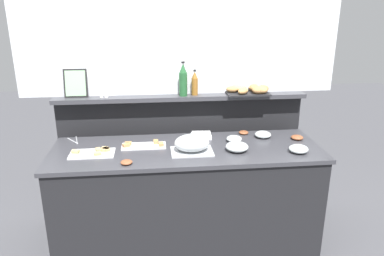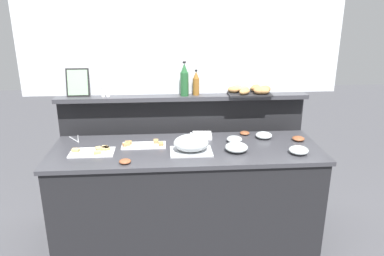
# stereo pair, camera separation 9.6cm
# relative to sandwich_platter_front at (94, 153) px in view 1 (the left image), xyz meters

# --- Properties ---
(ground_plane) EXTENTS (12.00, 12.00, 0.00)m
(ground_plane) POSITION_rel_sandwich_platter_front_xyz_m (0.75, 0.64, -0.95)
(ground_plane) COLOR #4C4C51
(buffet_counter) EXTENTS (2.26, 0.75, 0.94)m
(buffet_counter) POSITION_rel_sandwich_platter_front_xyz_m (0.75, 0.04, -0.48)
(buffet_counter) COLOR black
(buffet_counter) RESTS_ON ground_plane
(back_ledge_unit) EXTENTS (2.35, 0.22, 1.28)m
(back_ledge_unit) POSITION_rel_sandwich_platter_front_xyz_m (0.75, 0.60, -0.28)
(back_ledge_unit) COLOR black
(back_ledge_unit) RESTS_ON ground_plane
(upper_wall_panel) EXTENTS (2.95, 0.08, 1.32)m
(upper_wall_panel) POSITION_rel_sandwich_platter_front_xyz_m (0.75, 0.62, 0.99)
(upper_wall_panel) COLOR silver
(upper_wall_panel) RESTS_ON back_ledge_unit
(sandwich_platter_front) EXTENTS (0.35, 0.20, 0.04)m
(sandwich_platter_front) POSITION_rel_sandwich_platter_front_xyz_m (0.00, 0.00, 0.00)
(sandwich_platter_front) COLOR silver
(sandwich_platter_front) RESTS_ON buffet_counter
(sandwich_platter_side) EXTENTS (0.37, 0.16, 0.04)m
(sandwich_platter_side) POSITION_rel_sandwich_platter_front_xyz_m (0.39, 0.12, -0.00)
(sandwich_platter_side) COLOR white
(sandwich_platter_side) RESTS_ON buffet_counter
(serving_cloche) EXTENTS (0.34, 0.24, 0.17)m
(serving_cloche) POSITION_rel_sandwich_platter_front_xyz_m (0.79, -0.05, 0.06)
(serving_cloche) COLOR #B7BABF
(serving_cloche) RESTS_ON buffet_counter
(glass_bowl_large) EXTENTS (0.19, 0.19, 0.07)m
(glass_bowl_large) POSITION_rel_sandwich_platter_front_xyz_m (1.16, -0.06, 0.02)
(glass_bowl_large) COLOR silver
(glass_bowl_large) RESTS_ON buffet_counter
(glass_bowl_medium) EXTENTS (0.13, 0.13, 0.05)m
(glass_bowl_medium) POSITION_rel_sandwich_platter_front_xyz_m (1.18, 0.15, 0.01)
(glass_bowl_medium) COLOR silver
(glass_bowl_medium) RESTS_ON buffet_counter
(glass_bowl_small) EXTENTS (0.15, 0.15, 0.06)m
(glass_bowl_small) POSITION_rel_sandwich_platter_front_xyz_m (1.46, 0.23, 0.02)
(glass_bowl_small) COLOR silver
(glass_bowl_small) RESTS_ON buffet_counter
(glass_bowl_extra) EXTENTS (0.16, 0.16, 0.06)m
(glass_bowl_extra) POSITION_rel_sandwich_platter_front_xyz_m (1.65, -0.15, 0.02)
(glass_bowl_extra) COLOR silver
(glass_bowl_extra) RESTS_ON buffet_counter
(condiment_bowl_cream) EXTENTS (0.09, 0.09, 0.03)m
(condiment_bowl_cream) POSITION_rel_sandwich_platter_front_xyz_m (1.31, 0.34, 0.00)
(condiment_bowl_cream) COLOR brown
(condiment_bowl_cream) RESTS_ON buffet_counter
(condiment_bowl_dark) EXTENTS (0.09, 0.09, 0.03)m
(condiment_bowl_dark) POSITION_rel_sandwich_platter_front_xyz_m (0.27, -0.23, 0.00)
(condiment_bowl_dark) COLOR brown
(condiment_bowl_dark) RESTS_ON buffet_counter
(condiment_bowl_teal) EXTENTS (0.11, 0.11, 0.04)m
(condiment_bowl_teal) POSITION_rel_sandwich_platter_front_xyz_m (1.75, 0.15, 0.01)
(condiment_bowl_teal) COLOR brown
(condiment_bowl_teal) RESTS_ON buffet_counter
(serving_tongs) EXTENTS (0.12, 0.18, 0.01)m
(serving_tongs) POSITION_rel_sandwich_platter_front_xyz_m (-0.21, 0.31, -0.01)
(serving_tongs) COLOR #B7BABF
(serving_tongs) RESTS_ON buffet_counter
(napkin_stack) EXTENTS (0.18, 0.18, 0.03)m
(napkin_stack) POSITION_rel_sandwich_platter_front_xyz_m (0.91, 0.30, 0.00)
(napkin_stack) COLOR white
(napkin_stack) RESTS_ON buffet_counter
(wine_bottle_green) EXTENTS (0.08, 0.08, 0.32)m
(wine_bottle_green) POSITION_rel_sandwich_platter_front_xyz_m (0.77, 0.51, 0.47)
(wine_bottle_green) COLOR #23562D
(wine_bottle_green) RESTS_ON back_ledge_unit
(vinegar_bottle_amber) EXTENTS (0.06, 0.06, 0.24)m
(vinegar_bottle_amber) POSITION_rel_sandwich_platter_front_xyz_m (0.88, 0.53, 0.43)
(vinegar_bottle_amber) COLOR #8E5B23
(vinegar_bottle_amber) RESTS_ON back_ledge_unit
(salt_shaker) EXTENTS (0.03, 0.03, 0.09)m
(salt_shaker) POSITION_rel_sandwich_platter_front_xyz_m (0.02, 0.52, 0.37)
(salt_shaker) COLOR white
(salt_shaker) RESTS_ON back_ledge_unit
(pepper_shaker) EXTENTS (0.03, 0.03, 0.09)m
(pepper_shaker) POSITION_rel_sandwich_platter_front_xyz_m (0.06, 0.52, 0.37)
(pepper_shaker) COLOR white
(pepper_shaker) RESTS_ON back_ledge_unit
(bread_basket) EXTENTS (0.43, 0.28, 0.08)m
(bread_basket) POSITION_rel_sandwich_platter_front_xyz_m (1.40, 0.52, 0.37)
(bread_basket) COLOR black
(bread_basket) RESTS_ON back_ledge_unit
(framed_picture) EXTENTS (0.21, 0.06, 0.26)m
(framed_picture) POSITION_rel_sandwich_platter_front_xyz_m (-0.20, 0.56, 0.46)
(framed_picture) COLOR black
(framed_picture) RESTS_ON back_ledge_unit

